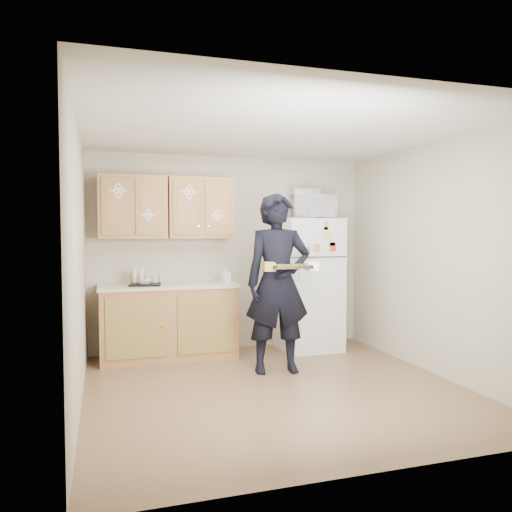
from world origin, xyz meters
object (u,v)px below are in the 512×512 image
(person, at_px, (278,283))
(dish_rack, at_px, (145,279))
(refrigerator, at_px, (308,284))
(microwave, at_px, (314,207))
(baking_tray, at_px, (291,267))

(person, distance_m, dish_rack, 1.60)
(refrigerator, xyz_separation_m, microwave, (0.05, -0.05, 1.00))
(person, distance_m, baking_tray, 0.36)
(baking_tray, xyz_separation_m, microwave, (0.75, 1.13, 0.68))
(dish_rack, bearing_deg, refrigerator, 0.40)
(refrigerator, bearing_deg, microwave, -44.39)
(refrigerator, distance_m, baking_tray, 1.41)
(baking_tray, bearing_deg, dish_rack, 145.59)
(baking_tray, distance_m, microwave, 1.52)
(person, xyz_separation_m, dish_rack, (-1.35, 0.87, -0.00))
(refrigerator, distance_m, dish_rack, 2.08)
(refrigerator, distance_m, person, 1.16)
(refrigerator, relative_size, person, 0.87)
(person, distance_m, microwave, 1.44)
(refrigerator, bearing_deg, person, -129.57)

